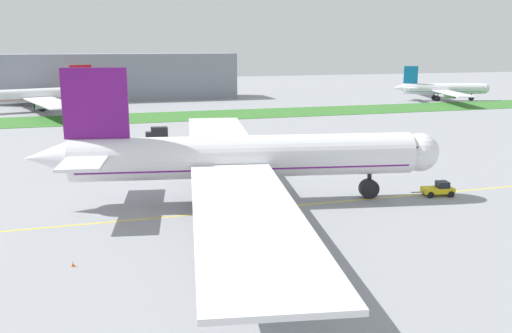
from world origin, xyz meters
The scene contains 11 objects.
ground_plane centered at (0.00, 0.00, 0.00)m, with size 600.00×600.00×0.00m, color gray.
apron_taxi_line centered at (0.00, -1.18, 0.00)m, with size 280.00×0.36×0.01m, color yellow.
grass_median_strip centered at (0.00, 99.63, 0.05)m, with size 320.00×24.00×0.10m, color #38722D.
airliner_foreground centered at (-4.74, 2.69, 6.38)m, with size 56.91×91.04×18.80m.
pushback_tug centered at (24.14, -2.42, 0.98)m, with size 6.35×3.28×2.11m.
ground_crew_wingwalker_port centered at (-1.66, 2.07, 0.98)m, with size 0.52×0.40×1.62m.
traffic_cone_near_nose centered at (-26.87, -14.76, 0.28)m, with size 0.36×0.36×0.58m.
service_truck_baggage_loader centered at (-9.31, 56.91, 1.69)m, with size 5.18×2.95×3.22m.
parked_airliner_far_centre centered at (-41.29, 127.32, 5.00)m, with size 48.04×78.43×14.73m.
parked_airliner_far_right centered at (108.63, 118.11, 4.54)m, with size 36.79×58.49×13.37m.
terminal_building centered at (-12.35, 159.38, 9.00)m, with size 94.10×20.00×18.00m, color gray.
Camera 1 is at (-24.71, -70.31, 21.80)m, focal length 39.22 mm.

